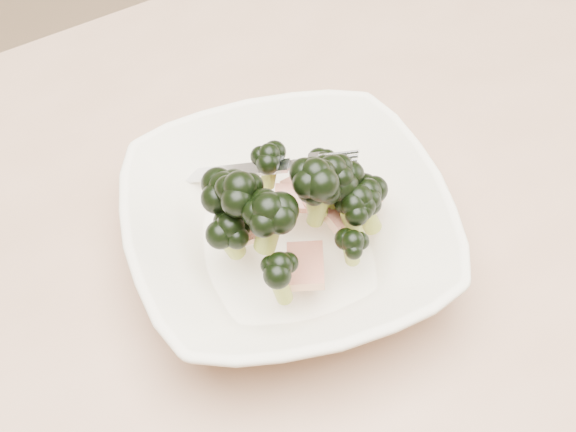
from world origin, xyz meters
The scene contains 2 objects.
dining_table centered at (0.00, 0.00, 0.65)m, with size 1.20×0.80×0.75m.
broccoli_dish centered at (0.09, 0.04, 0.79)m, with size 0.30×0.30×0.11m.
Camera 1 is at (-0.11, -0.29, 1.27)m, focal length 50.00 mm.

